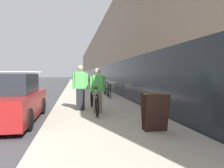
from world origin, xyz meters
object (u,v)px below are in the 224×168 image
(bike_rack_hoop, at_px, (110,89))
(cruiser_bike_farthest, at_px, (101,86))
(tandem_bicycle, at_px, (94,101))
(cruiser_bike_nearest, at_px, (106,90))
(parked_sedan_curbside, at_px, (7,100))
(person_rider, at_px, (98,90))
(cruiser_bike_middle, at_px, (104,88))
(person_bystander, at_px, (80,87))
(sandwich_board_sign, at_px, (155,112))

(bike_rack_hoop, height_order, cruiser_bike_farthest, cruiser_bike_farthest)
(tandem_bicycle, distance_m, cruiser_bike_nearest, 5.71)
(bike_rack_hoop, bearing_deg, cruiser_bike_farthest, 87.40)
(cruiser_bike_nearest, relative_size, parked_sedan_curbside, 0.42)
(bike_rack_hoop, xyz_separation_m, cruiser_bike_nearest, (0.05, 1.58, -0.15))
(person_rider, distance_m, cruiser_bike_middle, 8.32)
(person_bystander, relative_size, bike_rack_hoop, 2.01)
(cruiser_bike_middle, bearing_deg, tandem_bicycle, -100.44)
(cruiser_bike_nearest, height_order, parked_sedan_curbside, parked_sedan_curbside)
(parked_sedan_curbside, bearing_deg, cruiser_bike_middle, 63.23)
(bike_rack_hoop, relative_size, cruiser_bike_nearest, 0.47)
(tandem_bicycle, bearing_deg, bike_rack_hoop, 72.83)
(person_rider, bearing_deg, parked_sedan_curbside, -175.95)
(cruiser_bike_middle, height_order, parked_sedan_curbside, parked_sedan_curbside)
(cruiser_bike_nearest, distance_m, sandwich_board_sign, 8.52)
(person_rider, bearing_deg, cruiser_bike_farthest, 82.18)
(bike_rack_hoop, height_order, sandwich_board_sign, sandwich_board_sign)
(bike_rack_hoop, bearing_deg, cruiser_bike_nearest, 88.36)
(person_bystander, bearing_deg, cruiser_bike_middle, 75.51)
(bike_rack_hoop, bearing_deg, person_bystander, -115.49)
(cruiser_bike_nearest, bearing_deg, cruiser_bike_middle, 85.78)
(tandem_bicycle, height_order, cruiser_bike_nearest, tandem_bicycle)
(tandem_bicycle, relative_size, cruiser_bike_farthest, 1.71)
(cruiser_bike_nearest, distance_m, cruiser_bike_middle, 2.28)
(cruiser_bike_nearest, xyz_separation_m, sandwich_board_sign, (-0.09, -8.51, 0.09))
(tandem_bicycle, bearing_deg, cruiser_bike_middle, 79.56)
(person_rider, relative_size, cruiser_bike_nearest, 0.86)
(person_bystander, bearing_deg, cruiser_bike_nearest, 71.24)
(cruiser_bike_middle, bearing_deg, cruiser_bike_farthest, 88.47)
(tandem_bicycle, bearing_deg, parked_sedan_curbside, -168.49)
(cruiser_bike_farthest, distance_m, sandwich_board_sign, 12.81)
(cruiser_bike_nearest, bearing_deg, parked_sedan_curbside, -123.58)
(bike_rack_hoop, bearing_deg, person_rider, -104.65)
(cruiser_bike_nearest, height_order, cruiser_bike_middle, cruiser_bike_middle)
(sandwich_board_sign, height_order, parked_sedan_curbside, parked_sedan_curbside)
(sandwich_board_sign, bearing_deg, parked_sedan_curbside, 149.12)
(tandem_bicycle, distance_m, person_bystander, 0.77)
(person_rider, height_order, person_bystander, person_bystander)
(person_bystander, relative_size, parked_sedan_curbside, 0.39)
(tandem_bicycle, xyz_separation_m, person_rider, (0.09, -0.37, 0.39))
(cruiser_bike_middle, bearing_deg, sandwich_board_sign, -91.38)
(sandwich_board_sign, distance_m, parked_sedan_curbside, 4.64)
(cruiser_bike_farthest, height_order, parked_sedan_curbside, parked_sedan_curbside)
(sandwich_board_sign, bearing_deg, cruiser_bike_farthest, 88.60)
(cruiser_bike_farthest, xyz_separation_m, sandwich_board_sign, (-0.31, -12.80, 0.09))
(person_bystander, distance_m, cruiser_bike_farthest, 9.67)
(person_rider, height_order, cruiser_bike_middle, person_rider)
(tandem_bicycle, relative_size, parked_sedan_curbside, 0.66)
(bike_rack_hoop, height_order, parked_sedan_curbside, parked_sedan_curbside)
(person_bystander, xyz_separation_m, sandwich_board_sign, (1.66, -3.35, -0.40))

